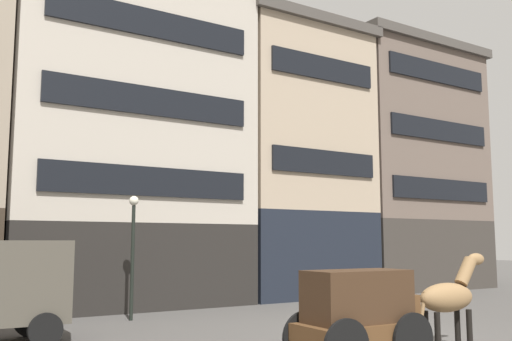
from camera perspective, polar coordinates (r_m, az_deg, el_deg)
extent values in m
plane|color=#4C4947|center=(17.47, 11.65, -15.41)|extent=(120.00, 120.00, 0.00)
cube|color=black|center=(25.03, -13.53, -8.98)|extent=(9.71, 6.58, 3.29)
cube|color=#B7AD9E|center=(25.93, -13.03, 8.50)|extent=(9.71, 6.58, 12.31)
cube|color=black|center=(22.00, -10.37, -1.06)|extent=(8.16, 0.12, 1.10)
cube|color=black|center=(22.52, -10.20, 6.75)|extent=(8.16, 0.12, 1.10)
cube|color=black|center=(23.44, -10.03, 14.08)|extent=(8.16, 0.12, 1.10)
cube|color=black|center=(29.00, 2.69, -8.19)|extent=(6.99, 6.58, 3.97)
cube|color=tan|center=(29.57, 2.62, 4.34)|extent=(6.99, 6.58, 8.86)
cube|color=#47423D|center=(30.83, 2.57, 12.90)|extent=(7.49, 7.08, 0.50)
cube|color=black|center=(26.59, 6.85, 0.82)|extent=(5.87, 0.12, 1.10)
cube|color=black|center=(27.54, 6.71, 9.99)|extent=(5.87, 0.12, 1.10)
cube|color=#38332D|center=(34.32, 13.79, -8.01)|extent=(8.81, 6.58, 3.73)
cube|color=#66564C|center=(34.82, 13.47, 2.99)|extent=(8.81, 6.58, 9.58)
cube|color=#47423D|center=(36.02, 13.24, 10.92)|extent=(9.31, 7.08, 0.50)
cube|color=black|center=(32.22, 17.95, -1.79)|extent=(7.40, 0.12, 1.10)
cube|color=black|center=(32.65, 17.74, 3.79)|extent=(7.40, 0.12, 1.10)
cube|color=black|center=(33.37, 17.53, 9.19)|extent=(7.40, 0.12, 1.10)
cube|color=brown|center=(12.97, 10.04, -15.31)|extent=(2.75, 1.41, 0.36)
cube|color=#3D2819|center=(12.88, 9.96, -12.10)|extent=(2.34, 1.20, 1.10)
cube|color=brown|center=(13.68, 13.74, -12.75)|extent=(0.44, 1.06, 0.50)
cylinder|color=black|center=(14.11, 10.98, -15.22)|extent=(1.10, 0.13, 1.10)
cylinder|color=black|center=(13.09, 15.27, -15.76)|extent=(1.10, 0.13, 1.10)
cylinder|color=black|center=(13.00, 4.79, -16.04)|extent=(1.10, 0.13, 1.10)
ellipsoid|color=#937047|center=(15.01, 18.29, -11.81)|extent=(1.72, 0.67, 0.70)
cylinder|color=#937047|center=(15.52, 19.99, -9.35)|extent=(0.68, 0.35, 0.76)
ellipsoid|color=#937047|center=(15.82, 20.87, -8.17)|extent=(0.57, 0.26, 0.30)
cylinder|color=#937047|center=(14.44, 16.15, -12.69)|extent=(0.27, 0.11, 0.65)
cylinder|color=black|center=(15.63, 19.26, -14.42)|extent=(0.14, 0.14, 0.95)
cylinder|color=black|center=(15.40, 20.32, -14.50)|extent=(0.14, 0.14, 0.95)
cylinder|color=black|center=(14.82, 16.42, -14.95)|extent=(0.14, 0.14, 0.95)
cylinder|color=black|center=(14.58, 17.49, -15.06)|extent=(0.14, 0.14, 0.95)
cube|color=#4C473D|center=(16.39, -23.22, -10.03)|extent=(2.83, 1.95, 2.10)
cylinder|color=black|center=(15.72, -20.09, -14.55)|extent=(0.84, 0.23, 0.84)
cylinder|color=black|center=(17.56, -21.42, -13.65)|extent=(0.84, 0.23, 0.84)
cylinder|color=black|center=(19.94, -12.10, -8.85)|extent=(0.12, 0.12, 3.80)
sphere|color=silver|center=(19.97, -11.95, -2.93)|extent=(0.32, 0.32, 0.32)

